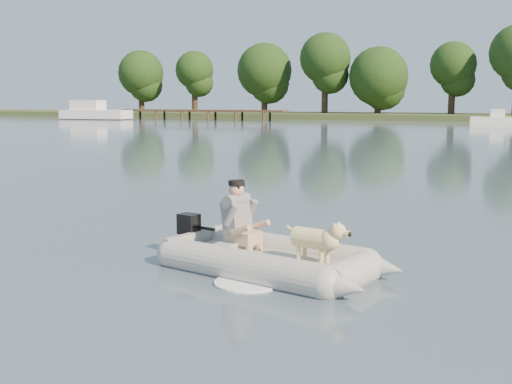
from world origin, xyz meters
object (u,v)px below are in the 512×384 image
at_px(dog, 313,242).
at_px(cabin_cruiser, 96,110).
at_px(dock, 203,115).
at_px(man, 238,214).
at_px(motorboat, 500,115).
at_px(dinghy, 273,233).

distance_m(dog, cabin_cruiser, 61.71).
relative_size(dock, man, 19.27).
xyz_separation_m(dog, cabin_cruiser, (-37.97, 48.64, 0.55)).
bearing_deg(dog, motorboat, 103.14).
distance_m(dock, dinghy, 58.35).
distance_m(dinghy, dog, 0.57).
distance_m(dock, cabin_cruiser, 11.22).
bearing_deg(man, dog, -0.00).
bearing_deg(dinghy, dock, 131.92).
bearing_deg(man, dinghy, -4.24).
distance_m(dinghy, motorboat, 47.62).
distance_m(man, dog, 1.19).
relative_size(dinghy, motorboat, 0.90).
relative_size(man, cabin_cruiser, 0.12).
relative_size(man, motorboat, 0.20).
xyz_separation_m(cabin_cruiser, motorboat, (39.25, -0.96, -0.10)).
bearing_deg(motorboat, dog, -95.39).
xyz_separation_m(dinghy, man, (-0.58, 0.20, 0.17)).
bearing_deg(cabin_cruiser, dock, 13.84).
bearing_deg(man, motorboat, 101.76).
bearing_deg(dog, cabin_cruiser, 142.65).
bearing_deg(man, cabin_cruiser, 141.98).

